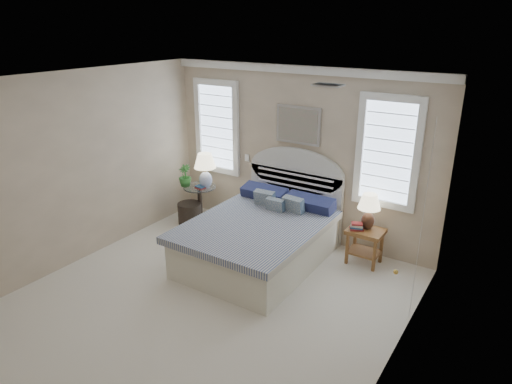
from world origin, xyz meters
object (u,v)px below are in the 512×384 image
object	(u,v)px
lamp_right	(369,207)
nightstand_right	(365,239)
lamp_left	(205,167)
side_table_left	(200,200)
floor_pot	(190,213)
bed	(262,235)

from	to	relation	value
lamp_right	nightstand_right	bearing A→B (deg)	-83.23
lamp_right	lamp_left	bearing A→B (deg)	-177.54
side_table_left	floor_pot	xyz separation A→B (m)	(-0.08, -0.20, -0.20)
bed	nightstand_right	xyz separation A→B (m)	(1.30, 0.69, 0.00)
floor_pot	lamp_left	size ratio (longest dim) A/B	0.67
lamp_left	lamp_right	xyz separation A→B (m)	(2.83, 0.12, -0.15)
side_table_left	lamp_right	world-z (taller)	lamp_right
side_table_left	nightstand_right	size ratio (longest dim) A/B	1.19
lamp_left	side_table_left	bearing A→B (deg)	-160.26
lamp_right	floor_pot	bearing A→B (deg)	-173.24
lamp_left	lamp_right	world-z (taller)	lamp_left
bed	lamp_right	size ratio (longest dim) A/B	4.35
bed	lamp_left	world-z (taller)	bed
bed	floor_pot	distance (m)	1.79
bed	floor_pot	xyz separation A→B (m)	(-1.73, 0.40, -0.20)
bed	lamp_left	size ratio (longest dim) A/B	3.77
side_table_left	lamp_right	size ratio (longest dim) A/B	1.21
bed	nightstand_right	world-z (taller)	bed
bed	lamp_left	bearing A→B (deg)	157.63
side_table_left	nightstand_right	distance (m)	2.95
nightstand_right	lamp_left	size ratio (longest dim) A/B	0.88
floor_pot	lamp_left	world-z (taller)	lamp_left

